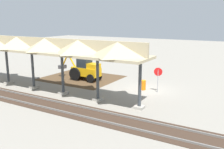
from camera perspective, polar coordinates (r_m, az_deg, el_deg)
The scene contains 8 objects.
ground_plane at distance 23.72m, azimuth 8.18°, elevation -3.48°, with size 120.00×120.00×0.00m, color gray.
dirt_work_zone at distance 28.35m, azimuth -7.06°, elevation -0.79°, with size 8.17×7.00×0.01m, color #4C3823.
platform_canopy at distance 23.08m, azimuth -14.93°, elevation 6.34°, with size 19.60×3.20×4.90m.
rail_tracks at distance 17.08m, azimuth -1.98°, elevation -9.71°, with size 60.00×2.58×0.15m.
stop_sign at distance 22.75m, azimuth 10.48°, elevation -0.02°, with size 0.76×0.14×2.27m.
backhoe at distance 27.13m, azimuth -6.21°, elevation 1.34°, with size 5.36×1.77×2.82m.
dirt_mound at distance 29.39m, azimuth -8.13°, elevation -0.36°, with size 6.15×6.15×1.38m, color #4C3823.
traffic_barrel at distance 23.59m, azimuth 7.06°, elevation -2.40°, with size 0.56×0.56×0.90m, color orange.
Camera 1 is at (-8.47, 21.18, 6.49)m, focal length 40.00 mm.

